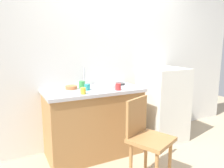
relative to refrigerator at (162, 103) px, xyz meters
name	(u,v)px	position (x,y,z in m)	size (l,w,h in m)	color
ground_plane	(149,168)	(-0.70, -0.64, -0.55)	(8.00, 8.00, 0.00)	tan
back_wall	(111,58)	(-0.70, 0.36, 0.70)	(4.80, 0.10, 2.50)	silver
cabinet_base	(93,123)	(-1.14, 0.01, -0.13)	(1.21, 0.60, 0.85)	#A87542
countertop	(93,90)	(-1.14, 0.01, 0.32)	(1.25, 0.64, 0.04)	#B7B7BC
faucet	(84,77)	(-1.17, 0.26, 0.46)	(0.02, 0.02, 0.25)	#B7B7BC
refrigerator	(162,103)	(0.00, 0.00, 0.00)	(0.60, 0.62, 1.10)	silver
chair	(146,136)	(-0.86, -0.77, -0.05)	(0.53, 0.53, 0.89)	#A87542
dish_tray	(107,86)	(-0.95, -0.02, 0.36)	(0.28, 0.20, 0.05)	white
terracotta_bowl	(71,87)	(-1.39, 0.12, 0.36)	(0.15, 0.15, 0.04)	#C67042
hotplate	(119,84)	(-0.70, 0.12, 0.35)	(0.17, 0.17, 0.02)	#2D2D2D
cup_teal	(87,87)	(-1.23, -0.02, 0.37)	(0.07, 0.07, 0.07)	teal
cup_yellow	(83,91)	(-1.35, -0.22, 0.37)	(0.06, 0.06, 0.07)	yellow
cup_red	(118,87)	(-0.89, -0.20, 0.38)	(0.07, 0.07, 0.08)	red
cup_green	(82,85)	(-1.25, 0.12, 0.38)	(0.08, 0.08, 0.09)	green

